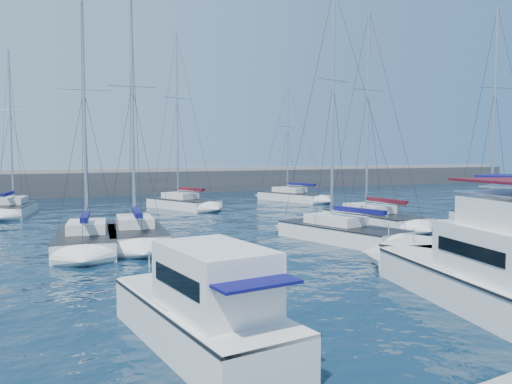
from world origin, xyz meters
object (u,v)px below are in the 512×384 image
motor_yacht_port_inner (496,273)px  motor_yacht_stbd_inner (501,253)px  motor_yacht_port_outer (205,314)px  sailboat_mid_b (136,235)px  sailboat_mid_d (373,219)px  sailboat_mid_c (341,232)px  sailboat_mid_e (497,219)px  sailboat_back_b (183,203)px  sailboat_back_a (12,209)px  sailboat_back_c (292,196)px  sailboat_mid_a (87,241)px

motor_yacht_port_inner → motor_yacht_stbd_inner: 3.99m
motor_yacht_port_outer → motor_yacht_port_inner: 10.02m
sailboat_mid_b → sailboat_mid_d: size_ratio=0.92×
sailboat_mid_b → sailboat_mid_c: size_ratio=0.95×
motor_yacht_port_inner → sailboat_mid_c: 13.33m
sailboat_mid_e → sailboat_back_b: (-14.60, 23.32, 0.00)m
sailboat_back_a → sailboat_back_b: size_ratio=0.84×
sailboat_mid_d → sailboat_back_c: size_ratio=1.17×
sailboat_mid_a → sailboat_back_c: (26.74, 19.76, -0.02)m
motor_yacht_stbd_inner → motor_yacht_port_outer: bearing=164.8°
motor_yacht_port_outer → sailboat_mid_d: bearing=35.6°
sailboat_back_a → motor_yacht_port_inner: bearing=-57.0°
motor_yacht_stbd_inner → sailboat_mid_b: bearing=104.8°
motor_yacht_port_outer → sailboat_mid_c: (13.89, 11.23, -0.41)m
sailboat_mid_c → sailboat_mid_d: (6.33, 4.00, -0.00)m
sailboat_mid_d → sailboat_mid_e: bearing=-32.0°
sailboat_mid_e → sailboat_back_b: 27.51m
sailboat_mid_a → sailboat_mid_c: sailboat_mid_c is taller
sailboat_back_b → sailboat_mid_c: bearing=-103.8°
sailboat_mid_e → sailboat_mid_d: bearing=161.0°
motor_yacht_stbd_inner → sailboat_mid_d: 16.18m
sailboat_mid_c → sailboat_back_b: (-1.07, 22.36, 0.02)m
sailboat_back_a → motor_yacht_port_outer: bearing=-71.4°
sailboat_mid_d → motor_yacht_port_inner: bearing=-119.1°
motor_yacht_stbd_inner → sailboat_mid_d: size_ratio=0.56×
sailboat_mid_c → sailboat_back_b: bearing=84.1°
motor_yacht_stbd_inner → sailboat_back_a: sailboat_back_a is taller
motor_yacht_port_outer → motor_yacht_port_inner: size_ratio=0.76×
sailboat_mid_e → sailboat_back_b: size_ratio=0.93×
sailboat_back_b → motor_yacht_port_outer: bearing=-127.4°
motor_yacht_port_outer → motor_yacht_port_inner: bearing=-9.8°
sailboat_back_a → sailboat_back_b: 14.99m
motor_yacht_port_inner → sailboat_mid_e: sailboat_mid_e is taller
sailboat_mid_b → sailboat_mid_c: 12.03m
motor_yacht_port_outer → sailboat_back_c: size_ratio=0.53×
motor_yacht_port_outer → sailboat_mid_e: (27.41, 10.27, -0.39)m
sailboat_mid_c → sailboat_back_b: sailboat_back_b is taller
motor_yacht_port_inner → motor_yacht_stbd_inner: size_ratio=1.07×
motor_yacht_port_outer → sailboat_mid_a: bearing=87.9°
sailboat_mid_c → sailboat_back_c: size_ratio=1.13×
sailboat_mid_d → sailboat_back_b: (-7.41, 18.36, 0.02)m
sailboat_mid_a → sailboat_mid_d: sailboat_mid_d is taller
sailboat_back_c → sailboat_mid_c: bearing=-130.3°
motor_yacht_port_outer → sailboat_mid_c: size_ratio=0.47×
sailboat_mid_b → motor_yacht_port_inner: bearing=-57.0°
sailboat_back_b → sailboat_back_c: bearing=-9.0°
motor_yacht_port_inner → sailboat_mid_b: bearing=128.5°
sailboat_mid_c → sailboat_back_a: 29.42m
motor_yacht_port_inner → sailboat_mid_e: 21.09m
motor_yacht_port_outer → sailboat_mid_b: bearing=78.0°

